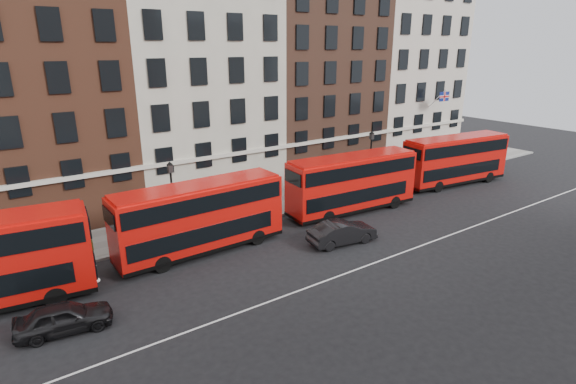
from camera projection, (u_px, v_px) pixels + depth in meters
ground at (321, 262)px, 27.65m from camera, size 120.00×120.00×0.00m
pavement at (238, 211)px, 35.82m from camera, size 80.00×5.00×0.15m
kerb at (254, 221)px, 33.87m from camera, size 80.00×0.30×0.16m
road_centre_line at (343, 275)px, 26.09m from camera, size 70.00×0.12×0.01m
building_terrace at (189, 76)px, 38.25m from camera, size 64.00×11.95×22.00m
bus_b at (200, 216)px, 28.24m from camera, size 10.95×2.90×4.57m
bus_c at (352, 182)px, 35.26m from camera, size 11.11×3.46×4.60m
bus_d at (455, 159)px, 42.38m from camera, size 11.25×4.02×4.63m
car_rear at (64, 317)px, 20.74m from camera, size 4.42×2.31×1.43m
car_front at (342, 232)px, 30.03m from camera, size 4.94×2.31×1.57m
lamp_post_left at (172, 196)px, 30.09m from camera, size 0.44×0.44×5.33m
lamp_post_right at (370, 157)px, 40.58m from camera, size 0.44×0.44×5.33m
traffic_light at (465, 146)px, 48.00m from camera, size 0.25×0.45×3.27m
iron_railings at (225, 197)px, 37.35m from camera, size 6.60×0.06×1.00m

